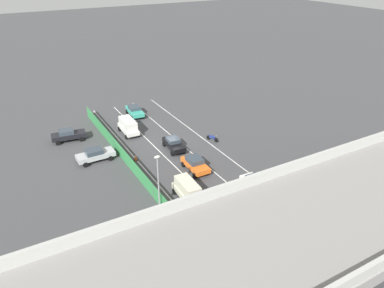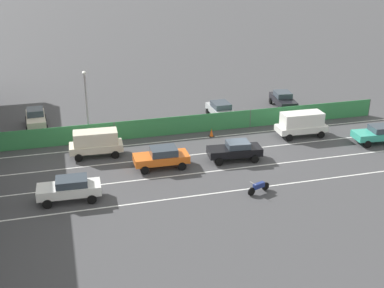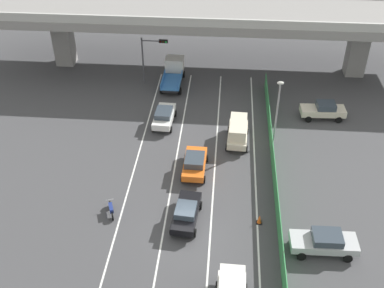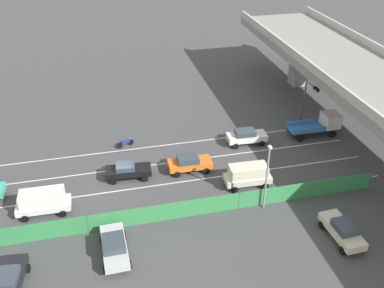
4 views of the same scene
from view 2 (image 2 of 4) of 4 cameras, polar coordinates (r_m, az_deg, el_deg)
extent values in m
plane|color=#424244|center=(41.55, 5.85, -1.59)|extent=(300.00, 300.00, 0.00)
cube|color=silver|center=(36.10, 3.98, -5.37)|extent=(0.14, 42.48, 0.01)
cube|color=silver|center=(39.05, 2.31, -3.09)|extent=(0.14, 42.48, 0.01)
cube|color=silver|center=(42.09, 0.88, -1.14)|extent=(0.14, 42.48, 0.01)
cube|color=silver|center=(45.20, -0.35, 0.56)|extent=(0.14, 42.48, 0.01)
cube|color=#338447|center=(46.24, -0.83, 2.19)|extent=(0.06, 38.48, 1.71)
cylinder|color=#4C514C|center=(54.09, 19.35, 3.92)|extent=(0.10, 0.10, 1.71)
cylinder|color=#4C514C|center=(48.15, 6.58, 2.87)|extent=(0.10, 0.10, 1.71)
cylinder|color=#4C514C|center=(45.16, -8.73, 1.43)|extent=(0.10, 0.10, 1.71)
cube|color=white|center=(35.56, -13.69, -5.01)|extent=(1.91, 4.34, 0.65)
cube|color=#333D47|center=(35.29, -13.43, -4.14)|extent=(1.61, 2.16, 0.51)
cylinder|color=black|center=(35.09, -15.99, -6.53)|extent=(0.25, 0.65, 0.64)
cylinder|color=black|center=(36.63, -15.90, -5.26)|extent=(0.25, 0.65, 0.64)
cylinder|color=black|center=(34.98, -11.23, -6.15)|extent=(0.25, 0.65, 0.64)
cylinder|color=black|center=(36.52, -11.35, -4.88)|extent=(0.25, 0.65, 0.64)
cube|color=orange|center=(39.46, -3.50, -1.61)|extent=(1.91, 4.30, 0.59)
cube|color=#333D47|center=(39.26, -3.23, -0.81)|extent=(1.64, 2.06, 0.56)
cylinder|color=black|center=(38.61, -5.33, -2.97)|extent=(0.23, 0.64, 0.64)
cylinder|color=black|center=(40.25, -5.75, -1.89)|extent=(0.23, 0.64, 0.64)
cylinder|color=black|center=(39.10, -1.14, -2.54)|extent=(0.23, 0.64, 0.64)
cylinder|color=black|center=(40.72, -1.72, -1.49)|extent=(0.23, 0.64, 0.64)
cube|color=silver|center=(46.72, 12.21, 1.77)|extent=(1.91, 4.55, 0.56)
cube|color=silver|center=(46.43, 12.30, 2.77)|extent=(1.67, 3.74, 1.18)
cylinder|color=black|center=(45.47, 10.91, 0.70)|extent=(0.23, 0.64, 0.64)
cylinder|color=black|center=(47.00, 10.01, 1.49)|extent=(0.23, 0.64, 0.64)
cylinder|color=black|center=(46.80, 14.34, 1.03)|extent=(0.23, 0.64, 0.64)
cylinder|color=black|center=(48.29, 13.35, 1.78)|extent=(0.23, 0.64, 0.64)
cube|color=teal|center=(47.09, 20.37, 1.02)|extent=(2.13, 4.69, 0.58)
cube|color=#333D47|center=(47.01, 20.67, 1.65)|extent=(1.73, 2.14, 0.50)
cylinder|color=black|center=(45.75, 19.19, -0.04)|extent=(0.27, 0.65, 0.64)
cylinder|color=black|center=(47.20, 18.14, 0.78)|extent=(0.27, 0.65, 0.64)
cube|color=black|center=(40.83, 4.81, -0.79)|extent=(2.05, 4.43, 0.61)
cube|color=#333D47|center=(40.69, 5.19, -0.05)|extent=(1.64, 1.89, 0.49)
cylinder|color=black|center=(39.92, 3.08, -2.02)|extent=(0.27, 0.66, 0.64)
cylinder|color=black|center=(41.43, 2.53, -1.07)|extent=(0.27, 0.66, 0.64)
cylinder|color=black|center=(40.67, 7.10, -1.70)|extent=(0.27, 0.66, 0.64)
cylinder|color=black|center=(42.15, 6.41, -0.78)|extent=(0.27, 0.66, 0.64)
cube|color=beige|center=(42.21, -10.75, -0.34)|extent=(1.95, 4.39, 0.60)
cube|color=beige|center=(41.90, -10.84, 0.73)|extent=(1.70, 3.60, 1.09)
cylinder|color=black|center=(41.58, -12.67, -1.54)|extent=(0.25, 0.65, 0.64)
cylinder|color=black|center=(43.20, -12.71, -0.62)|extent=(0.25, 0.65, 0.64)
cylinder|color=black|center=(41.63, -8.64, -1.20)|extent=(0.25, 0.65, 0.64)
cylinder|color=black|center=(43.25, -8.83, -0.30)|extent=(0.25, 0.65, 0.64)
cylinder|color=black|center=(35.61, 6.72, -5.35)|extent=(0.30, 0.60, 0.60)
cylinder|color=black|center=(36.45, 8.30, -4.75)|extent=(0.30, 0.60, 0.60)
cube|color=navy|center=(35.90, 7.54, -4.65)|extent=(0.59, 0.96, 0.36)
cylinder|color=#B2B2B2|center=(35.40, 6.90, -4.41)|extent=(0.57, 0.24, 0.03)
cube|color=black|center=(54.33, 10.23, 4.86)|extent=(4.73, 2.33, 0.65)
cube|color=#333D47|center=(54.38, 10.20, 5.54)|extent=(2.14, 1.79, 0.55)
cylinder|color=black|center=(53.37, 11.60, 3.90)|extent=(0.66, 0.30, 0.64)
cylinder|color=black|center=(52.82, 9.79, 3.84)|extent=(0.66, 0.30, 0.64)
cylinder|color=black|center=(56.15, 10.59, 4.89)|extent=(0.66, 0.30, 0.64)
cylinder|color=black|center=(55.62, 8.85, 4.84)|extent=(0.66, 0.30, 0.64)
cube|color=#B2B5B7|center=(50.20, 3.33, 3.72)|extent=(4.70, 1.92, 0.61)
cube|color=#333D47|center=(50.17, 3.28, 4.40)|extent=(2.08, 1.64, 0.55)
cylinder|color=black|center=(49.26, 4.93, 2.73)|extent=(0.64, 0.23, 0.64)
cylinder|color=black|center=(48.65, 2.93, 2.53)|extent=(0.64, 0.23, 0.64)
cylinder|color=black|center=(52.06, 3.67, 3.85)|extent=(0.64, 0.23, 0.64)
cylinder|color=black|center=(51.49, 1.77, 3.67)|extent=(0.64, 0.23, 0.64)
cube|color=beige|center=(50.14, -17.19, 2.73)|extent=(4.48, 1.91, 0.65)
cube|color=#333D47|center=(50.17, -17.28, 3.48)|extent=(1.89, 1.58, 0.60)
cylinder|color=black|center=(48.89, -16.07, 1.76)|extent=(0.65, 0.25, 0.64)
cylinder|color=black|center=(48.89, -18.06, 1.53)|extent=(0.65, 0.25, 0.64)
cylinder|color=black|center=(51.72, -16.26, 2.86)|extent=(0.65, 0.25, 0.64)
cylinder|color=black|center=(51.73, -18.13, 2.64)|extent=(0.65, 0.25, 0.64)
cylinder|color=gray|center=(44.61, -11.75, 3.89)|extent=(0.16, 0.16, 6.02)
ellipsoid|color=silver|center=(43.74, -12.08, 7.85)|extent=(0.60, 0.36, 0.28)
cone|color=orange|center=(45.75, 2.21, 1.31)|extent=(0.36, 0.36, 0.74)
cube|color=black|center=(45.88, 2.20, 0.89)|extent=(0.47, 0.47, 0.03)
camera|label=1|loc=(60.53, -44.48, 22.55)|focal=34.53mm
camera|label=3|loc=(54.74, 34.48, 28.33)|focal=43.98mm
camera|label=4|loc=(71.82, -3.39, 28.45)|focal=40.53mm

